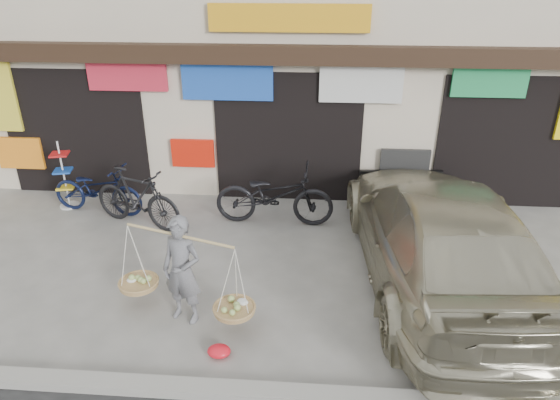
# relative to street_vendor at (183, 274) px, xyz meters

# --- Properties ---
(ground) EXTENTS (70.00, 70.00, 0.00)m
(ground) POSITION_rel_street_vendor_xyz_m (1.21, 0.64, -0.74)
(ground) COLOR gray
(ground) RESTS_ON ground
(kerb) EXTENTS (70.00, 0.25, 0.12)m
(kerb) POSITION_rel_street_vendor_xyz_m (1.21, -1.36, -0.68)
(kerb) COLOR gray
(kerb) RESTS_ON ground
(shophouse_block) EXTENTS (14.00, 6.32, 7.00)m
(shophouse_block) POSITION_rel_street_vendor_xyz_m (1.21, 7.06, 2.70)
(shophouse_block) COLOR beige
(shophouse_block) RESTS_ON ground
(street_vendor) EXTENTS (2.05, 1.05, 1.62)m
(street_vendor) POSITION_rel_street_vendor_xyz_m (0.00, 0.00, 0.00)
(street_vendor) COLOR slate
(street_vendor) RESTS_ON ground
(bike_0) EXTENTS (2.01, 0.97, 1.01)m
(bike_0) POSITION_rel_street_vendor_xyz_m (-2.57, 3.16, -0.24)
(bike_0) COLOR #0E1736
(bike_0) RESTS_ON ground
(bike_1) EXTENTS (2.02, 1.20, 1.17)m
(bike_1) POSITION_rel_street_vendor_xyz_m (-1.58, 2.69, -0.16)
(bike_1) COLOR black
(bike_1) RESTS_ON ground
(bike_2) EXTENTS (2.29, 0.85, 1.19)m
(bike_2) POSITION_rel_street_vendor_xyz_m (1.02, 2.97, -0.15)
(bike_2) COLOR black
(bike_2) RESTS_ON ground
(suv) EXTENTS (2.72, 5.91, 1.67)m
(suv) POSITION_rel_street_vendor_xyz_m (3.73, 1.25, 0.09)
(suv) COLOR #B3AD90
(suv) RESTS_ON ground
(display_rack) EXTENTS (0.41, 0.41, 1.43)m
(display_rack) POSITION_rel_street_vendor_xyz_m (-3.33, 3.38, -0.17)
(display_rack) COLOR silver
(display_rack) RESTS_ON ground
(red_bag) EXTENTS (0.31, 0.25, 0.14)m
(red_bag) POSITION_rel_street_vendor_xyz_m (0.61, -0.72, -0.67)
(red_bag) COLOR red
(red_bag) RESTS_ON ground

